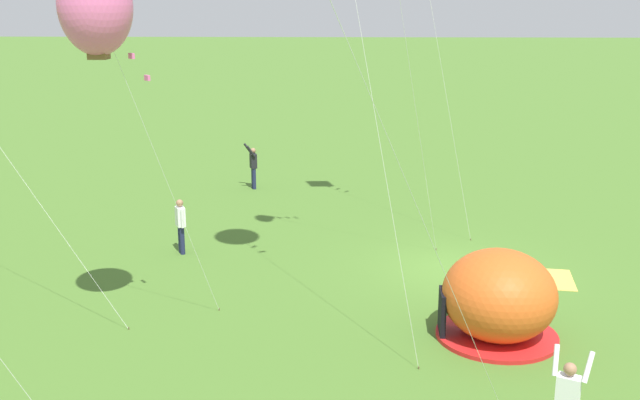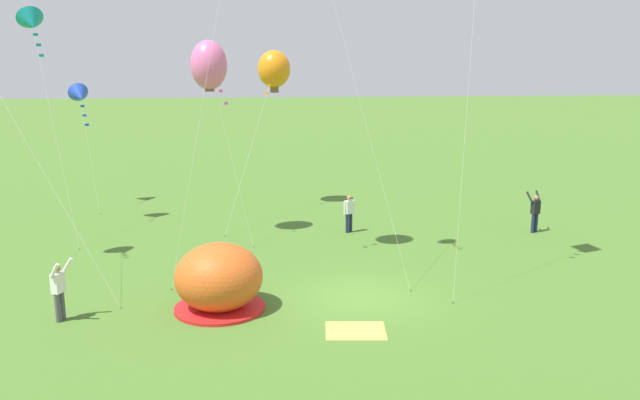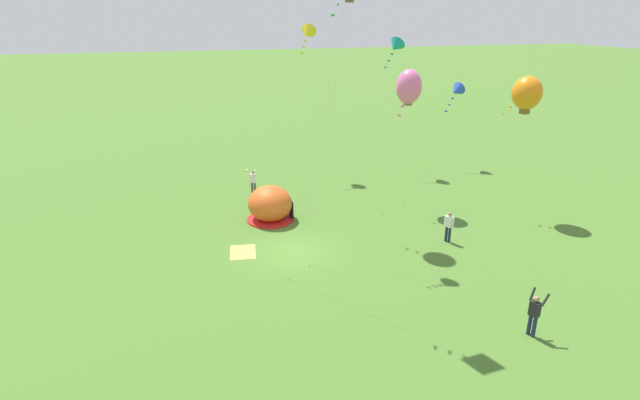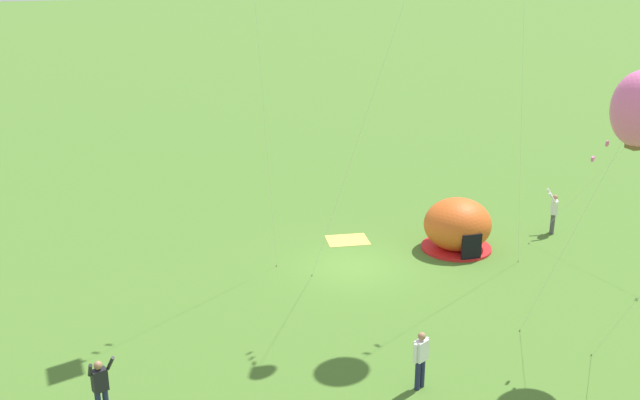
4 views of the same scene
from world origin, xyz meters
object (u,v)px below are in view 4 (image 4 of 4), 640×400
(popup_tent, at_px, (458,226))
(kite_pink, at_px, (640,109))
(person_near_tent, at_px, (101,386))
(person_flying_kite, at_px, (553,211))
(person_center_field, at_px, (421,357))

(popup_tent, height_order, kite_pink, kite_pink)
(person_near_tent, bearing_deg, kite_pink, 174.70)
(popup_tent, height_order, person_flying_kite, popup_tent)
(popup_tent, xyz_separation_m, person_flying_kite, (-4.63, -0.26, 0.00))
(person_near_tent, bearing_deg, popup_tent, -152.25)
(person_near_tent, bearing_deg, person_center_field, 171.86)
(kite_pink, bearing_deg, person_center_field, -1.34)
(person_center_field, distance_m, kite_pink, 8.87)
(person_center_field, height_order, person_near_tent, person_near_tent)
(person_near_tent, height_order, kite_pink, kite_pink)
(person_center_field, bearing_deg, person_flying_kite, -139.40)
(person_flying_kite, bearing_deg, person_near_tent, 22.28)
(person_near_tent, relative_size, kite_pink, 0.22)
(popup_tent, xyz_separation_m, person_near_tent, (14.06, 7.40, 0.00))
(person_center_field, bearing_deg, kite_pink, 178.66)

